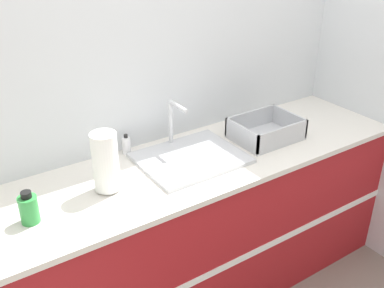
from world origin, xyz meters
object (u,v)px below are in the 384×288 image
paper_towel_roll (106,162)px  dish_rack (266,132)px  soap_dispenser (126,145)px  sink (190,156)px  bottle_green (29,209)px

paper_towel_roll → dish_rack: 0.96m
soap_dispenser → dish_rack: bearing=-20.6°
sink → paper_towel_roll: size_ratio=1.82×
dish_rack → soap_dispenser: (-0.73, 0.27, 0.01)m
sink → paper_towel_roll: paper_towel_roll is taller
bottle_green → paper_towel_roll: bearing=7.0°
dish_rack → bottle_green: bottle_green is taller
dish_rack → bottle_green: bearing=-178.2°
sink → bottle_green: bearing=-174.7°
sink → dish_rack: (0.49, -0.04, 0.02)m
sink → paper_towel_roll: (-0.47, -0.03, 0.13)m
dish_rack → bottle_green: (-1.32, -0.04, 0.02)m
paper_towel_roll → sink: bearing=3.9°
sink → bottle_green: 0.84m
paper_towel_roll → bottle_green: (-0.36, -0.04, -0.08)m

